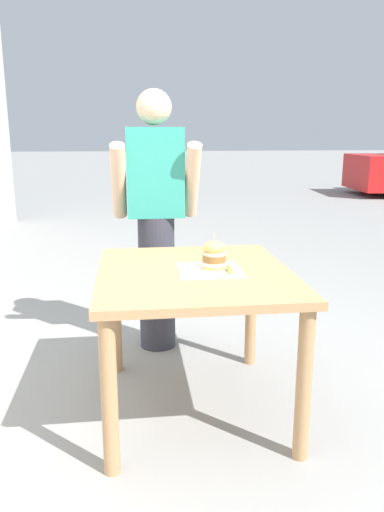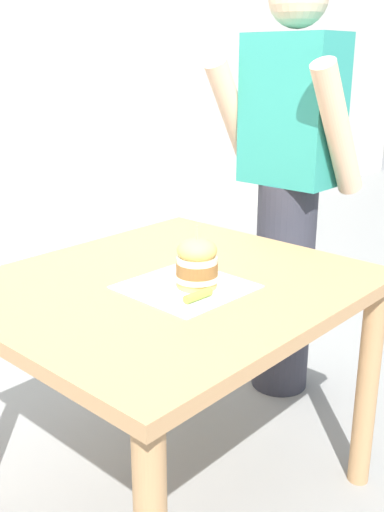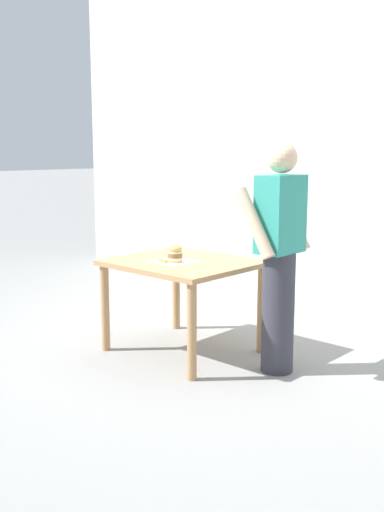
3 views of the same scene
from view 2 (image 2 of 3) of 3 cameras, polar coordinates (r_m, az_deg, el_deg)
ground_plane at (r=2.13m, az=-1.95°, el=-21.72°), size 80.00×80.00×0.00m
patio_table at (r=1.79m, az=-2.18°, el=-5.79°), size 0.96×1.09×0.76m
serving_paper at (r=1.69m, az=-0.58°, el=-2.95°), size 0.32×0.32×0.00m
sandwich at (r=1.66m, az=0.48°, el=-0.67°), size 0.12×0.12×0.18m
pickle_spear at (r=1.59m, az=0.57°, el=-3.79°), size 0.03×0.09×0.02m
diner_across_table at (r=2.42m, az=9.14°, el=6.53°), size 0.55×0.35×1.69m
parked_car_mid_block at (r=12.92m, az=6.89°, el=15.40°), size 4.33×2.10×1.60m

